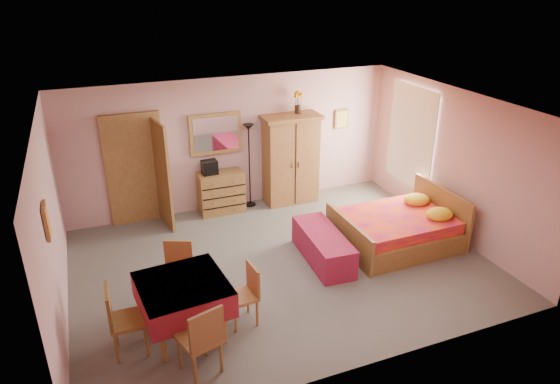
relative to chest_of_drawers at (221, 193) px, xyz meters
name	(u,v)px	position (x,y,z in m)	size (l,w,h in m)	color
floor	(281,264)	(0.36, -2.24, -0.41)	(6.50, 6.50, 0.00)	slate
ceiling	(281,108)	(0.36, -2.24, 2.19)	(6.50, 6.50, 0.00)	brown
wall_back	(233,143)	(0.36, 0.26, 0.89)	(6.50, 0.10, 2.60)	tan
wall_front	(366,277)	(0.36, -4.74, 0.89)	(6.50, 0.10, 2.60)	tan
wall_left	(51,229)	(-2.89, -2.24, 0.89)	(0.10, 5.00, 2.60)	tan
wall_right	(453,163)	(3.61, -2.24, 0.89)	(0.10, 5.00, 2.60)	tan
doorway	(136,170)	(-1.54, 0.23, 0.61)	(1.06, 0.12, 2.15)	#9E6B35
window	(412,136)	(3.57, -1.04, 1.04)	(0.08, 1.40, 1.95)	white
picture_left	(46,221)	(-2.86, -2.84, 1.29)	(0.04, 0.32, 0.42)	orange
picture_back	(341,119)	(2.71, 0.23, 1.14)	(0.30, 0.04, 0.40)	#D8BF59
chest_of_drawers	(221,193)	(0.00, 0.00, 0.00)	(0.87, 0.44, 0.82)	olive
wall_mirror	(216,134)	(0.00, 0.21, 1.14)	(1.01, 0.05, 0.79)	white
stereo	(210,167)	(-0.20, 0.03, 0.55)	(0.29, 0.21, 0.27)	black
floor_lamp	(249,166)	(0.61, 0.07, 0.44)	(0.22, 0.22, 1.70)	black
wardrobe	(291,159)	(1.46, -0.02, 0.50)	(1.16, 0.60, 1.82)	#946032
sunflower_vase	(298,102)	(1.64, 0.07, 1.63)	(0.18, 0.18, 0.44)	yellow
bed	(396,221)	(2.44, -2.37, 0.04)	(1.96, 1.54, 0.91)	#BE124C
bench	(323,246)	(1.05, -2.36, -0.16)	(0.55, 1.49, 0.50)	maroon
dining_table	(185,309)	(-1.43, -3.35, -0.02)	(1.08, 1.08, 0.79)	maroon
chair_south	(199,338)	(-1.41, -4.08, 0.07)	(0.44, 0.44, 0.97)	brown
chair_north	(177,275)	(-1.38, -2.61, 0.04)	(0.41, 0.41, 0.90)	#AA6D39
chair_west	(128,319)	(-2.14, -3.42, 0.07)	(0.43, 0.43, 0.96)	olive
chair_east	(241,296)	(-0.68, -3.40, 0.01)	(0.38, 0.38, 0.85)	#AF743B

